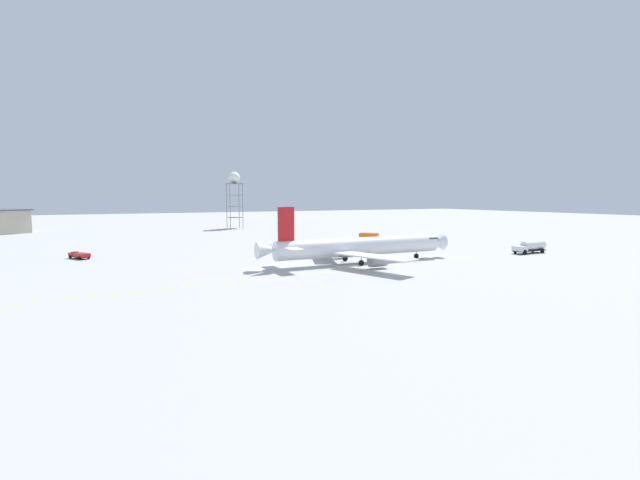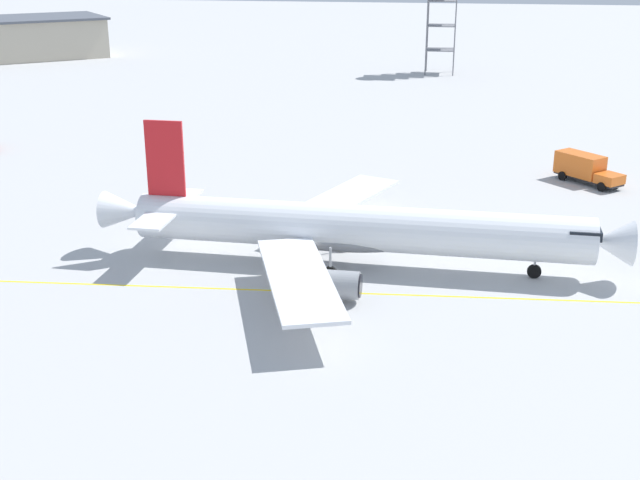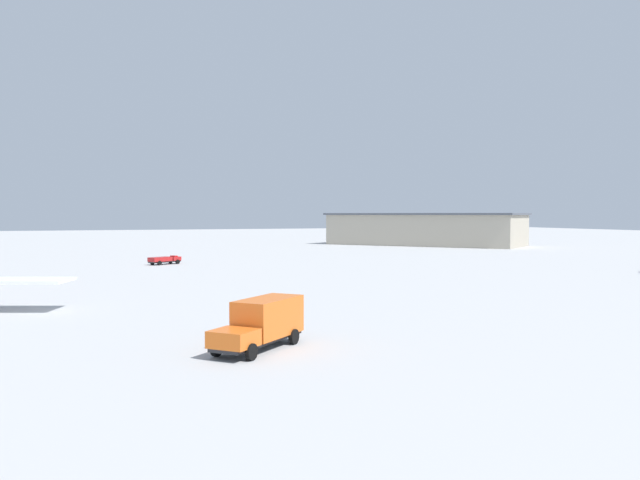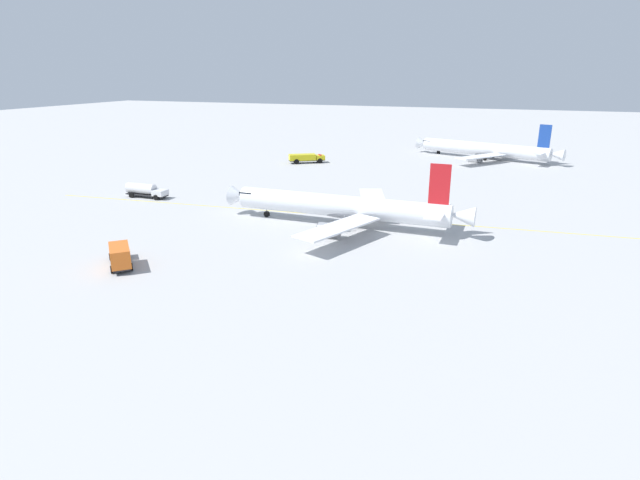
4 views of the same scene
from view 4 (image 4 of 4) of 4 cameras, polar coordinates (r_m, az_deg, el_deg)
ground_plane at (r=87.55m, az=5.30°, el=1.73°), size 600.00×600.00×0.00m
airliner_main at (r=85.92m, az=2.64°, el=3.65°), size 42.83×35.46×11.44m
airliner_secondary at (r=161.45m, az=17.93°, el=9.51°), size 42.96×34.67×11.55m
fire_tender_truck at (r=146.73m, az=-1.56°, el=9.15°), size 10.05×7.79×2.50m
catering_truck_truck at (r=72.88m, az=-21.38°, el=-1.57°), size 7.13×7.37×3.10m
fuel_tanker_truck at (r=111.78m, az=-18.87°, el=5.29°), size 9.05×2.90×2.87m
taxiway_centreline at (r=91.87m, az=3.88°, el=2.56°), size 124.11×9.49×0.01m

